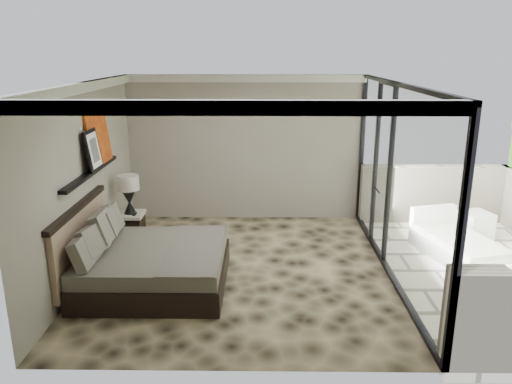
{
  "coord_description": "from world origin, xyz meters",
  "views": [
    {
      "loc": [
        0.34,
        -6.99,
        3.23
      ],
      "look_at": [
        0.24,
        0.4,
        1.12
      ],
      "focal_mm": 35.0,
      "sensor_mm": 36.0,
      "label": 1
    }
  ],
  "objects_px": {
    "nightstand": "(131,228)",
    "lounger": "(457,246)",
    "ottoman": "(475,225)",
    "bed": "(147,263)",
    "table_lamp": "(129,189)"
  },
  "relations": [
    {
      "from": "bed",
      "to": "lounger",
      "type": "bearing_deg",
      "value": 12.26
    },
    {
      "from": "ottoman",
      "to": "lounger",
      "type": "bearing_deg",
      "value": -126.19
    },
    {
      "from": "bed",
      "to": "ottoman",
      "type": "relative_size",
      "value": 4.3
    },
    {
      "from": "ottoman",
      "to": "bed",
      "type": "bearing_deg",
      "value": -160.55
    },
    {
      "from": "bed",
      "to": "ottoman",
      "type": "bearing_deg",
      "value": 19.45
    },
    {
      "from": "bed",
      "to": "table_lamp",
      "type": "xyz_separation_m",
      "value": [
        -0.65,
        1.67,
        0.61
      ]
    },
    {
      "from": "nightstand",
      "to": "ottoman",
      "type": "distance_m",
      "value": 6.08
    },
    {
      "from": "ottoman",
      "to": "lounger",
      "type": "relative_size",
      "value": 0.26
    },
    {
      "from": "table_lamp",
      "to": "ottoman",
      "type": "height_order",
      "value": "table_lamp"
    },
    {
      "from": "bed",
      "to": "table_lamp",
      "type": "relative_size",
      "value": 3.05
    },
    {
      "from": "bed",
      "to": "nightstand",
      "type": "distance_m",
      "value": 1.81
    },
    {
      "from": "table_lamp",
      "to": "lounger",
      "type": "xyz_separation_m",
      "value": [
        5.42,
        -0.63,
        -0.75
      ]
    },
    {
      "from": "nightstand",
      "to": "lounger",
      "type": "distance_m",
      "value": 5.48
    },
    {
      "from": "nightstand",
      "to": "ottoman",
      "type": "height_order",
      "value": "ottoman"
    },
    {
      "from": "lounger",
      "to": "nightstand",
      "type": "bearing_deg",
      "value": 158.25
    }
  ]
}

